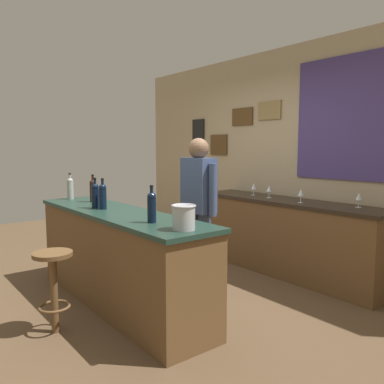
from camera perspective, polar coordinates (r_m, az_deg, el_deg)
The scene contains 16 objects.
ground_plane at distance 4.27m, azimuth -5.55°, elevation -14.48°, with size 10.00×10.00×0.00m, color brown.
back_wall at distance 5.35m, azimuth 13.04°, elevation 5.18°, with size 6.00×0.09×2.80m.
bar_counter at distance 3.94m, azimuth -10.59°, elevation -9.33°, with size 2.51×0.60×0.92m.
side_counter at distance 4.94m, azimuth 13.47°, elevation -6.26°, with size 2.51×0.56×0.90m.
bartender at distance 4.06m, azimuth 0.95°, elevation -1.87°, with size 0.52×0.21×1.62m.
bar_stool at distance 3.49m, azimuth -19.38°, elevation -11.68°, with size 0.32×0.32×0.68m.
wine_bottle_a at distance 4.83m, azimuth -17.18°, elevation 0.61°, with size 0.07×0.07×0.31m.
wine_bottle_b at distance 4.52m, azimuth -14.11°, elevation 0.32°, with size 0.07×0.07×0.31m.
wine_bottle_c at distance 4.05m, azimuth -13.80°, elevation -0.37°, with size 0.07×0.07×0.31m.
wine_bottle_d at distance 3.97m, azimuth -12.77°, elevation -0.49°, with size 0.07×0.07×0.31m.
wine_bottle_e at distance 3.20m, azimuth -5.84°, elevation -2.03°, with size 0.07×0.07×0.31m.
ice_bucket at distance 2.92m, azimuth -1.21°, elevation -3.59°, with size 0.19×0.19×0.19m.
wine_glass_a at distance 5.21m, azimuth 8.91°, elevation 0.75°, with size 0.07×0.07×0.16m.
wine_glass_b at distance 4.97m, azimuth 11.09°, elevation 0.42°, with size 0.07×0.07×0.16m.
wine_glass_c at distance 4.62m, azimuth 15.44°, elevation -0.16°, with size 0.07×0.07×0.16m.
wine_glass_d at distance 4.46m, azimuth 22.97°, elevation -0.67°, with size 0.07×0.07×0.16m.
Camera 1 is at (3.36, -2.15, 1.53)m, focal length 36.92 mm.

